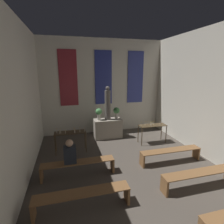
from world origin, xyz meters
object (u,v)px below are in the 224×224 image
Objects in this scene: flower_vase_left at (99,113)px; pew_back_left at (78,165)px; flower_vase_right at (116,112)px; pew_third_left at (83,197)px; person_seated at (70,153)px; candle_rack_left at (70,135)px; statue at (108,104)px; pew_third_right at (199,176)px; candle_rack_right at (152,127)px; altar at (108,128)px; pew_back_right at (171,153)px.

flower_vase_left reaches higher than pew_back_left.
flower_vase_right is 4.79m from pew_third_left.
person_seated is at bearing -128.52° from flower_vase_right.
candle_rack_left is at bearing -140.48° from flower_vase_left.
pew_back_left is 0.51m from person_seated.
statue reaches higher than candle_rack_left.
pew_third_right is (3.37, -3.13, -0.36)m from candle_rack_left.
candle_rack_right is at bearing 0.07° from candle_rack_left.
pew_third_left is (-3.37, -3.14, -0.36)m from candle_rack_right.
flower_vase_left is at bearing 67.49° from pew_back_left.
flower_vase_left is 0.46× the size of candle_rack_right.
altar is at bearing 57.14° from person_seated.
altar is 0.84× the size of statue.
statue is 4.71m from pew_third_left.
pew_back_right is at bearing -67.49° from flower_vase_right.
candle_rack_left is 1.63× the size of person_seated.
pew_third_left is at bearing -110.67° from statue.
pew_third_left is (0.17, -3.13, -0.36)m from candle_rack_left.
statue reaches higher than flower_vase_right.
pew_back_left is 3.20m from pew_back_right.
pew_third_right is at bearing -69.33° from statue.
statue is at bearing 180.00° from flower_vase_right.
pew_back_left is (0.00, 1.41, 0.00)m from pew_third_left.
statue reaches higher than pew_back_right.
altar is 2.36× the size of flower_vase_left.
altar is 0.59× the size of pew_back_left.
pew_back_right is (1.60, -2.83, -0.10)m from altar.
flower_vase_right reaches higher than pew_third_right.
statue is at bearing 90.00° from altar.
pew_third_left and pew_third_right have the same top height.
flower_vase_left is at bearing 153.24° from candle_rack_right.
pew_back_right is (3.20, 0.00, 0.00)m from pew_back_left.
candle_rack_right is at bearing 25.67° from person_seated.
flower_vase_right is at bearing 54.44° from pew_back_left.
flower_vase_right is 0.25× the size of pew_third_left.
pew_back_left is (-1.60, -2.83, -0.10)m from altar.
flower_vase_left is 3.20m from person_seated.
pew_third_right is (3.20, 0.00, 0.00)m from pew_third_left.
person_seated is (-3.43, -0.00, 0.46)m from pew_back_right.
pew_back_left and pew_back_right have the same top height.
candle_rack_left is at bearing -153.20° from flower_vase_right.
flower_vase_right reaches higher than pew_back_left.
statue is at bearing 147.96° from candle_rack_right.
flower_vase_right is (0.43, -0.00, -0.39)m from statue.
flower_vase_right is 0.46× the size of candle_rack_right.
pew_third_left is 1.00× the size of pew_back_left.
pew_third_left is 1.00× the size of pew_back_right.
statue reaches higher than person_seated.
pew_third_right is 3.74m from person_seated.
candle_rack_left is 3.80m from pew_back_right.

